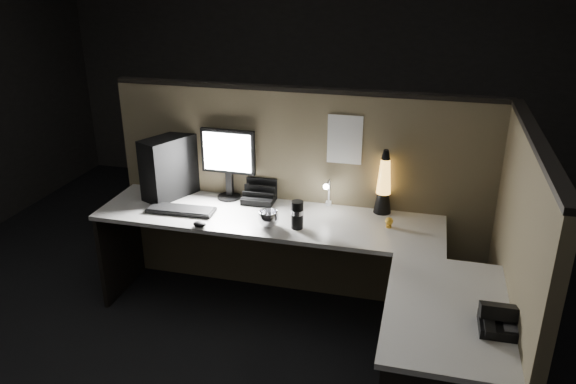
% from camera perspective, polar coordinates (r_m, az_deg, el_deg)
% --- Properties ---
extents(floor, '(6.00, 6.00, 0.00)m').
position_cam_1_polar(floor, '(3.59, -2.34, -17.35)').
color(floor, black).
rests_on(floor, ground).
extents(room_shell, '(6.00, 6.00, 6.00)m').
position_cam_1_polar(room_shell, '(2.84, -2.86, 8.60)').
color(room_shell, silver).
rests_on(room_shell, ground).
extents(partition_back, '(2.66, 0.06, 1.50)m').
position_cam_1_polar(partition_back, '(3.97, 1.32, -0.48)').
color(partition_back, brown).
rests_on(partition_back, ground).
extents(partition_right, '(0.06, 1.66, 1.50)m').
position_cam_1_polar(partition_right, '(3.18, 21.87, -8.46)').
color(partition_right, brown).
rests_on(partition_right, ground).
extents(desk, '(2.60, 1.60, 0.73)m').
position_cam_1_polar(desk, '(3.42, 1.63, -7.70)').
color(desk, beige).
rests_on(desk, ground).
extents(pc_tower, '(0.34, 0.46, 0.44)m').
position_cam_1_polar(pc_tower, '(4.06, -11.83, 2.54)').
color(pc_tower, black).
rests_on(pc_tower, desk).
extents(monitor, '(0.39, 0.17, 0.50)m').
position_cam_1_polar(monitor, '(3.93, -6.10, 3.54)').
color(monitor, black).
rests_on(monitor, desk).
extents(keyboard, '(0.46, 0.17, 0.02)m').
position_cam_1_polar(keyboard, '(3.85, -10.81, -1.82)').
color(keyboard, black).
rests_on(keyboard, desk).
extents(mouse, '(0.09, 0.07, 0.03)m').
position_cam_1_polar(mouse, '(3.61, -8.98, -3.25)').
color(mouse, black).
rests_on(mouse, desk).
extents(clip_lamp, '(0.04, 0.16, 0.20)m').
position_cam_1_polar(clip_lamp, '(3.80, 4.03, -0.00)').
color(clip_lamp, silver).
rests_on(clip_lamp, desk).
extents(organizer, '(0.23, 0.20, 0.17)m').
position_cam_1_polar(organizer, '(3.94, -2.91, -0.39)').
color(organizer, black).
rests_on(organizer, desk).
extents(lava_lamp, '(0.12, 0.12, 0.44)m').
position_cam_1_polar(lava_lamp, '(3.76, 9.69, 0.52)').
color(lava_lamp, black).
rests_on(lava_lamp, desk).
extents(travel_mug, '(0.08, 0.08, 0.18)m').
position_cam_1_polar(travel_mug, '(3.52, 0.94, -2.33)').
color(travel_mug, black).
rests_on(travel_mug, desk).
extents(steel_mug, '(0.14, 0.14, 0.10)m').
position_cam_1_polar(steel_mug, '(3.56, -2.01, -2.75)').
color(steel_mug, silver).
rests_on(steel_mug, desk).
extents(figurine, '(0.05, 0.05, 0.05)m').
position_cam_1_polar(figurine, '(3.61, 10.23, -2.93)').
color(figurine, gold).
rests_on(figurine, desk).
extents(pinned_paper, '(0.23, 0.00, 0.33)m').
position_cam_1_polar(pinned_paper, '(3.73, 5.78, 5.31)').
color(pinned_paper, white).
rests_on(pinned_paper, partition_back).
extents(desk_phone, '(0.21, 0.22, 0.12)m').
position_cam_1_polar(desk_phone, '(2.81, 20.90, -12.08)').
color(desk_phone, black).
rests_on(desk_phone, desk).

